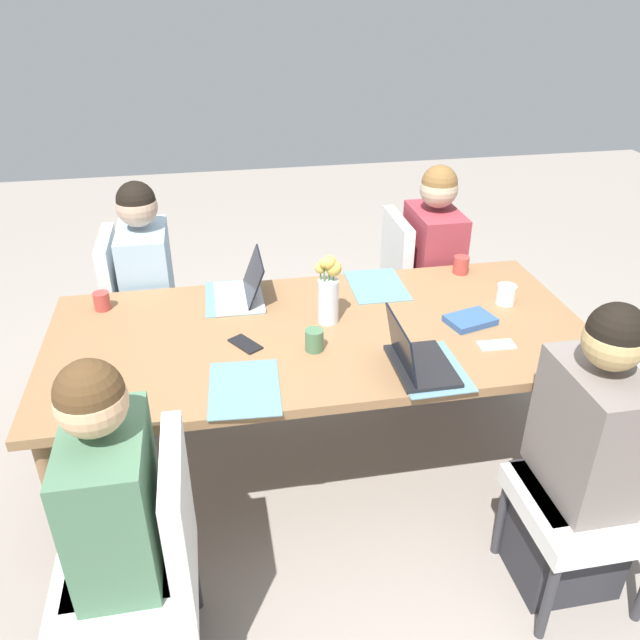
{
  "coord_description": "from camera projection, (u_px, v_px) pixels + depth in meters",
  "views": [
    {
      "loc": [
        -0.43,
        -2.3,
        2.11
      ],
      "look_at": [
        0.0,
        0.0,
        0.78
      ],
      "focal_mm": 35.66,
      "sensor_mm": 36.0,
      "label": 1
    }
  ],
  "objects": [
    {
      "name": "chair_near_left_near",
      "position": [
        147.0,
        560.0,
        1.96
      ],
      "size": [
        0.44,
        0.44,
        0.9
      ],
      "color": "silver",
      "rests_on": "ground_plane"
    },
    {
      "name": "book_red_cover",
      "position": [
        470.0,
        320.0,
        2.76
      ],
      "size": [
        0.23,
        0.19,
        0.03
      ],
      "primitive_type": "cube",
      "rotation": [
        0.0,
        0.0,
        0.27
      ],
      "color": "#335693",
      "rests_on": "dining_table"
    },
    {
      "name": "placemat_near_left_mid",
      "position": [
        429.0,
        369.0,
        2.45
      ],
      "size": [
        0.27,
        0.36,
        0.0
      ],
      "primitive_type": "cube",
      "rotation": [
        0.0,
        0.0,
        1.59
      ],
      "color": "slate",
      "rests_on": "dining_table"
    },
    {
      "name": "laptop_near_left_mid",
      "position": [
        416.0,
        359.0,
        2.43
      ],
      "size": [
        0.22,
        0.32,
        0.21
      ],
      "color": "black",
      "rests_on": "dining_table"
    },
    {
      "name": "person_near_left_mid",
      "position": [
        580.0,
        470.0,
        2.27
      ],
      "size": [
        0.36,
        0.4,
        1.19
      ],
      "color": "#2D2D33",
      "rests_on": "ground_plane"
    },
    {
      "name": "placemat_far_left_far",
      "position": [
        377.0,
        285.0,
        3.08
      ],
      "size": [
        0.27,
        0.36,
        0.0
      ],
      "primitive_type": "cube",
      "rotation": [
        0.0,
        0.0,
        -1.59
      ],
      "color": "slate",
      "rests_on": "dining_table"
    },
    {
      "name": "phone_black",
      "position": [
        245.0,
        344.0,
        2.61
      ],
      "size": [
        0.14,
        0.17,
        0.01
      ],
      "primitive_type": "cube",
      "rotation": [
        0.0,
        0.0,
        2.14
      ],
      "color": "black",
      "rests_on": "dining_table"
    },
    {
      "name": "chair_far_right_near",
      "position": [
        138.0,
        306.0,
        3.4
      ],
      "size": [
        0.44,
        0.44,
        0.9
      ],
      "color": "silver",
      "rests_on": "ground_plane"
    },
    {
      "name": "coffee_mug_near_right",
      "position": [
        102.0,
        301.0,
        2.86
      ],
      "size": [
        0.07,
        0.07,
        0.08
      ],
      "primitive_type": "cylinder",
      "color": "#AD3D38",
      "rests_on": "dining_table"
    },
    {
      "name": "person_far_right_near",
      "position": [
        151.0,
        305.0,
        3.35
      ],
      "size": [
        0.36,
        0.4,
        1.19
      ],
      "color": "#2D2D33",
      "rests_on": "ground_plane"
    },
    {
      "name": "person_far_left_far",
      "position": [
        430.0,
        282.0,
        3.59
      ],
      "size": [
        0.36,
        0.4,
        1.19
      ],
      "color": "#2D2D33",
      "rests_on": "ground_plane"
    },
    {
      "name": "coffee_mug_near_left",
      "position": [
        314.0,
        340.0,
        2.55
      ],
      "size": [
        0.08,
        0.08,
        0.09
      ],
      "primitive_type": "cylinder",
      "color": "#47704C",
      "rests_on": "dining_table"
    },
    {
      "name": "flower_vase",
      "position": [
        328.0,
        288.0,
        2.7
      ],
      "size": [
        0.11,
        0.1,
        0.31
      ],
      "color": "silver",
      "rests_on": "dining_table"
    },
    {
      "name": "phone_silver",
      "position": [
        496.0,
        345.0,
        2.6
      ],
      "size": [
        0.15,
        0.08,
        0.01
      ],
      "primitive_type": "cube",
      "rotation": [
        0.0,
        0.0,
        3.1
      ],
      "color": "silver",
      "rests_on": "dining_table"
    },
    {
      "name": "placemat_far_right_near",
      "position": [
        234.0,
        297.0,
        2.97
      ],
      "size": [
        0.27,
        0.37,
        0.0
      ],
      "primitive_type": "cube",
      "rotation": [
        0.0,
        0.0,
        -1.59
      ],
      "color": "slate",
      "rests_on": "dining_table"
    },
    {
      "name": "chair_near_left_mid",
      "position": [
        607.0,
        485.0,
        2.24
      ],
      "size": [
        0.44,
        0.44,
        0.9
      ],
      "color": "silver",
      "rests_on": "ground_plane"
    },
    {
      "name": "placemat_near_left_near",
      "position": [
        244.0,
        388.0,
        2.34
      ],
      "size": [
        0.28,
        0.38,
        0.0
      ],
      "primitive_type": "cube",
      "rotation": [
        0.0,
        0.0,
        1.51
      ],
      "color": "slate",
      "rests_on": "dining_table"
    },
    {
      "name": "chair_far_left_far",
      "position": [
        414.0,
        283.0,
        3.64
      ],
      "size": [
        0.44,
        0.44,
        0.9
      ],
      "color": "silver",
      "rests_on": "ground_plane"
    },
    {
      "name": "laptop_far_right_near",
      "position": [
        243.0,
        291.0,
        2.94
      ],
      "size": [
        0.22,
        0.32,
        0.2
      ],
      "color": "silver",
      "rests_on": "dining_table"
    },
    {
      "name": "dining_table",
      "position": [
        320.0,
        343.0,
        2.74
      ],
      "size": [
        2.3,
        1.06,
        0.73
      ],
      "color": "olive",
      "rests_on": "ground_plane"
    },
    {
      "name": "person_near_left_near",
      "position": [
        122.0,
        542.0,
        1.98
      ],
      "size": [
        0.36,
        0.4,
        1.19
      ],
      "color": "#2D2D33",
      "rests_on": "ground_plane"
    },
    {
      "name": "coffee_mug_centre_right",
      "position": [
        461.0,
        265.0,
        3.19
      ],
      "size": [
        0.08,
        0.08,
        0.09
      ],
      "primitive_type": "cylinder",
      "color": "#AD3D38",
      "rests_on": "dining_table"
    },
    {
      "name": "coffee_mug_centre_left",
      "position": [
        506.0,
        294.0,
        2.9
      ],
      "size": [
        0.09,
        0.09,
        0.09
      ],
      "primitive_type": "cylinder",
      "color": "white",
      "rests_on": "dining_table"
    },
    {
      "name": "ground_plane",
      "position": [
        320.0,
        461.0,
        3.07
      ],
      "size": [
        10.0,
        10.0,
        0.0
      ],
      "primitive_type": "plane",
      "color": "gray"
    }
  ]
}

